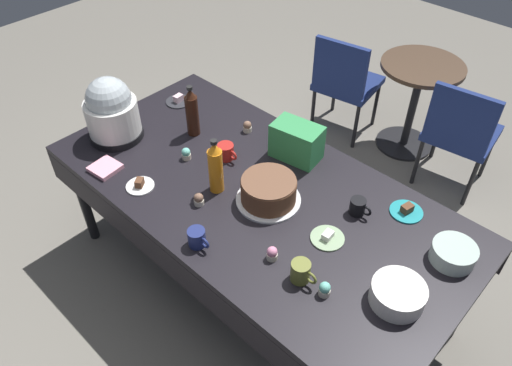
{
  "coord_description": "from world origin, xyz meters",
  "views": [
    {
      "loc": [
        1.24,
        -1.32,
        2.46
      ],
      "look_at": [
        0.0,
        0.0,
        0.8
      ],
      "focal_mm": 34.56,
      "sensor_mm": 36.0,
      "label": 1
    }
  ],
  "objects_px": {
    "frosted_layer_cake": "(269,191)",
    "soda_carton": "(297,142)",
    "maroon_chair_right": "(461,130)",
    "dessert_plate_teal": "(406,211)",
    "cupcake_mint": "(186,154)",
    "coffee_mug_navy": "(197,238)",
    "cupcake_berry": "(325,289)",
    "round_cafe_table": "(417,91)",
    "dessert_plate_white": "(140,185)",
    "cupcake_lemon": "(199,199)",
    "ceramic_snack_bowl": "(398,294)",
    "coffee_mug_red": "(226,152)",
    "potluck_table": "(256,199)",
    "dessert_plate_sage": "(327,237)",
    "cupcake_cocoa": "(272,253)",
    "dessert_plate_charcoal": "(179,100)",
    "coffee_mug_olive": "(301,272)",
    "cupcake_rose": "(247,127)",
    "slow_cooker": "(111,111)",
    "maroon_chair_left": "(345,80)",
    "soda_bottle_orange_juice": "(216,167)",
    "coffee_mug_black": "(358,207)",
    "soda_bottle_cola": "(192,112)"
  },
  "relations": [
    {
      "from": "soda_bottle_orange_juice",
      "to": "potluck_table",
      "type": "bearing_deg",
      "value": 40.14
    },
    {
      "from": "coffee_mug_red",
      "to": "round_cafe_table",
      "type": "xyz_separation_m",
      "value": [
        0.24,
        1.72,
        -0.3
      ]
    },
    {
      "from": "cupcake_lemon",
      "to": "coffee_mug_red",
      "type": "relative_size",
      "value": 0.52
    },
    {
      "from": "cupcake_berry",
      "to": "round_cafe_table",
      "type": "xyz_separation_m",
      "value": [
        -0.68,
        2.05,
        -0.28
      ]
    },
    {
      "from": "dessert_plate_white",
      "to": "cupcake_lemon",
      "type": "height_order",
      "value": "cupcake_lemon"
    },
    {
      "from": "cupcake_mint",
      "to": "coffee_mug_navy",
      "type": "distance_m",
      "value": 0.62
    },
    {
      "from": "frosted_layer_cake",
      "to": "dessert_plate_charcoal",
      "type": "relative_size",
      "value": 2.01
    },
    {
      "from": "potluck_table",
      "to": "dessert_plate_teal",
      "type": "bearing_deg",
      "value": 31.23
    },
    {
      "from": "coffee_mug_black",
      "to": "soda_bottle_cola",
      "type": "bearing_deg",
      "value": -173.97
    },
    {
      "from": "cupcake_lemon",
      "to": "soda_carton",
      "type": "relative_size",
      "value": 0.26
    },
    {
      "from": "potluck_table",
      "to": "round_cafe_table",
      "type": "height_order",
      "value": "potluck_table"
    },
    {
      "from": "soda_bottle_orange_juice",
      "to": "coffee_mug_navy",
      "type": "xyz_separation_m",
      "value": [
        0.2,
        -0.31,
        -0.1
      ]
    },
    {
      "from": "cupcake_lemon",
      "to": "ceramic_snack_bowl",
      "type": "bearing_deg",
      "value": 9.91
    },
    {
      "from": "coffee_mug_navy",
      "to": "potluck_table",
      "type": "bearing_deg",
      "value": 96.83
    },
    {
      "from": "coffee_mug_black",
      "to": "dessert_plate_sage",
      "type": "bearing_deg",
      "value": -90.98
    },
    {
      "from": "cupcake_berry",
      "to": "coffee_mug_navy",
      "type": "height_order",
      "value": "coffee_mug_navy"
    },
    {
      "from": "cupcake_mint",
      "to": "maroon_chair_right",
      "type": "height_order",
      "value": "maroon_chair_right"
    },
    {
      "from": "coffee_mug_red",
      "to": "maroon_chair_left",
      "type": "bearing_deg",
      "value": 99.29
    },
    {
      "from": "cupcake_lemon",
      "to": "coffee_mug_olive",
      "type": "bearing_deg",
      "value": -0.63
    },
    {
      "from": "frosted_layer_cake",
      "to": "coffee_mug_olive",
      "type": "distance_m",
      "value": 0.49
    },
    {
      "from": "frosted_layer_cake",
      "to": "soda_carton",
      "type": "height_order",
      "value": "soda_carton"
    },
    {
      "from": "ceramic_snack_bowl",
      "to": "dessert_plate_white",
      "type": "xyz_separation_m",
      "value": [
        -1.31,
        -0.3,
        -0.03
      ]
    },
    {
      "from": "maroon_chair_left",
      "to": "maroon_chair_right",
      "type": "height_order",
      "value": "same"
    },
    {
      "from": "dessert_plate_white",
      "to": "dessert_plate_sage",
      "type": "bearing_deg",
      "value": 22.35
    },
    {
      "from": "cupcake_cocoa",
      "to": "soda_carton",
      "type": "bearing_deg",
      "value": 121.6
    },
    {
      "from": "cupcake_cocoa",
      "to": "coffee_mug_red",
      "type": "bearing_deg",
      "value": 151.76
    },
    {
      "from": "slow_cooker",
      "to": "soda_carton",
      "type": "bearing_deg",
      "value": 33.14
    },
    {
      "from": "soda_bottle_orange_juice",
      "to": "coffee_mug_red",
      "type": "distance_m",
      "value": 0.27
    },
    {
      "from": "frosted_layer_cake",
      "to": "maroon_chair_right",
      "type": "height_order",
      "value": "frosted_layer_cake"
    },
    {
      "from": "dessert_plate_sage",
      "to": "dessert_plate_teal",
      "type": "relative_size",
      "value": 0.98
    },
    {
      "from": "cupcake_lemon",
      "to": "soda_bottle_orange_juice",
      "type": "distance_m",
      "value": 0.18
    },
    {
      "from": "dessert_plate_teal",
      "to": "soda_carton",
      "type": "distance_m",
      "value": 0.67
    },
    {
      "from": "coffee_mug_black",
      "to": "maroon_chair_left",
      "type": "height_order",
      "value": "maroon_chair_left"
    },
    {
      "from": "soda_bottle_orange_juice",
      "to": "round_cafe_table",
      "type": "bearing_deg",
      "value": 86.98
    },
    {
      "from": "coffee_mug_olive",
      "to": "cupcake_cocoa",
      "type": "bearing_deg",
      "value": 179.82
    },
    {
      "from": "slow_cooker",
      "to": "dessert_plate_charcoal",
      "type": "bearing_deg",
      "value": 91.96
    },
    {
      "from": "coffee_mug_olive",
      "to": "potluck_table",
      "type": "bearing_deg",
      "value": 152.24
    },
    {
      "from": "dessert_plate_white",
      "to": "coffee_mug_olive",
      "type": "height_order",
      "value": "coffee_mug_olive"
    },
    {
      "from": "coffee_mug_olive",
      "to": "cupcake_rose",
      "type": "bearing_deg",
      "value": 146.06
    },
    {
      "from": "potluck_table",
      "to": "frosted_layer_cake",
      "type": "relative_size",
      "value": 6.83
    },
    {
      "from": "frosted_layer_cake",
      "to": "dessert_plate_white",
      "type": "relative_size",
      "value": 2.23
    },
    {
      "from": "dessert_plate_sage",
      "to": "cupcake_rose",
      "type": "bearing_deg",
      "value": 157.79
    },
    {
      "from": "potluck_table",
      "to": "ceramic_snack_bowl",
      "type": "distance_m",
      "value": 0.88
    },
    {
      "from": "dessert_plate_charcoal",
      "to": "coffee_mug_olive",
      "type": "height_order",
      "value": "coffee_mug_olive"
    },
    {
      "from": "cupcake_berry",
      "to": "cupcake_mint",
      "type": "xyz_separation_m",
      "value": [
        -1.08,
        0.19,
        0.0
      ]
    },
    {
      "from": "dessert_plate_white",
      "to": "dessert_plate_sage",
      "type": "distance_m",
      "value": 0.98
    },
    {
      "from": "coffee_mug_navy",
      "to": "maroon_chair_right",
      "type": "relative_size",
      "value": 0.14
    },
    {
      "from": "cupcake_mint",
      "to": "cupcake_lemon",
      "type": "bearing_deg",
      "value": -31.11
    },
    {
      "from": "frosted_layer_cake",
      "to": "dessert_plate_teal",
      "type": "bearing_deg",
      "value": 36.33
    },
    {
      "from": "dessert_plate_white",
      "to": "soda_carton",
      "type": "bearing_deg",
      "value": 60.13
    }
  ]
}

